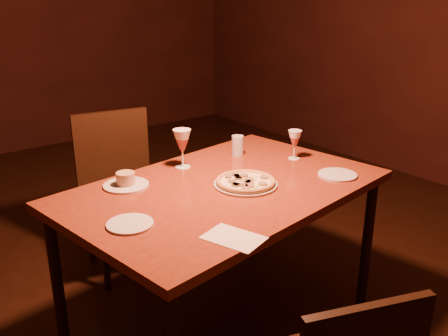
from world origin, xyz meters
TOP-DOWN VIEW (x-y plane):
  - floor at (0.00, 0.00)m, footprint 7.00×7.00m
  - dining_table at (0.19, -0.26)m, footprint 1.61×1.15m
  - chair_far at (0.11, 0.67)m, footprint 0.55×0.55m
  - pizza_plate at (0.27, -0.32)m, footprint 0.30×0.30m
  - ramekin_saucer at (-0.17, 0.03)m, footprint 0.21×0.21m
  - wine_glass_far at (0.18, 0.08)m, footprint 0.09×0.09m
  - wine_glass_right at (0.74, -0.19)m, footprint 0.07×0.07m
  - water_tumbler at (0.54, 0.05)m, footprint 0.07×0.07m
  - side_plate_left at (-0.36, -0.35)m, footprint 0.19×0.19m
  - side_plate_near at (0.72, -0.50)m, footprint 0.19×0.19m
  - menu_card at (-0.11, -0.69)m, footprint 0.21×0.25m

SIDE VIEW (x-z plane):
  - floor at x=0.00m, z-range 0.00..0.00m
  - chair_far at x=0.11m, z-range 0.06..1.03m
  - dining_table at x=0.19m, z-range 0.33..1.13m
  - menu_card at x=-0.11m, z-range 0.80..0.80m
  - side_plate_left at x=-0.36m, z-range 0.80..0.81m
  - side_plate_near at x=0.72m, z-range 0.80..0.81m
  - pizza_plate at x=0.27m, z-range 0.80..0.83m
  - ramekin_saucer at x=-0.17m, z-range 0.79..0.86m
  - water_tumbler at x=0.54m, z-range 0.80..0.91m
  - wine_glass_right at x=0.74m, z-range 0.80..0.96m
  - wine_glass_far at x=0.18m, z-range 0.80..1.01m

